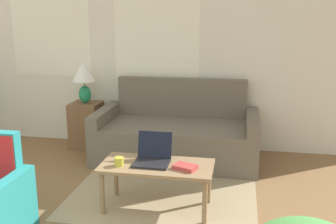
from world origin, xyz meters
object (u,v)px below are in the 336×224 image
table_lamp (84,76)px  cup_navy (119,161)px  couch (177,136)px  book_red (185,167)px  coffee_table (157,170)px  laptop (153,156)px

table_lamp → cup_navy: table_lamp is taller
couch → book_red: 1.42m
couch → cup_navy: (-0.29, -1.41, 0.19)m
table_lamp → coffee_table: table_lamp is taller
couch → table_lamp: bearing=171.4°
table_lamp → book_red: 2.25m
couch → coffee_table: couch is taller
table_lamp → book_red: size_ratio=2.42×
laptop → table_lamp: bearing=129.9°
coffee_table → couch: bearing=91.4°
coffee_table → laptop: laptop is taller
laptop → cup_navy: 0.30m
laptop → book_red: 0.33m
table_lamp → laptop: table_lamp is taller
cup_navy → couch: bearing=78.5°
cup_navy → table_lamp: bearing=120.9°
cup_navy → laptop: bearing=26.0°
laptop → cup_navy: bearing=-154.0°
laptop → book_red: size_ratio=1.39×
cup_navy → coffee_table: bearing=15.2°
book_red → cup_navy: bearing=-177.0°
coffee_table → cup_navy: (-0.32, -0.09, 0.09)m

